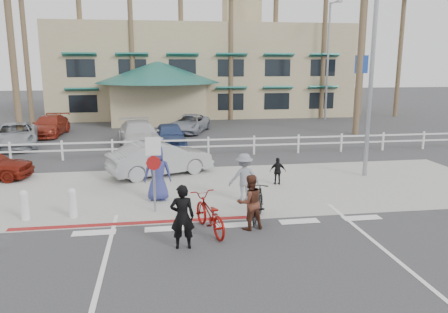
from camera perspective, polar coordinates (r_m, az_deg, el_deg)
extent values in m
plane|color=#333335|center=(12.48, 1.80, -9.97)|extent=(140.00, 140.00, 0.00)
cube|color=#333335|center=(10.69, 3.80, -13.92)|extent=(12.00, 16.00, 0.01)
cube|color=gray|center=(16.68, -1.01, -4.20)|extent=(22.00, 7.00, 0.01)
cube|color=#333335|center=(20.52, -2.51, -1.10)|extent=(40.00, 5.00, 0.01)
cube|color=#333335|center=(29.81, -4.49, 3.02)|extent=(50.00, 16.00, 0.01)
cube|color=maroon|center=(13.44, -11.99, -8.55)|extent=(7.00, 0.25, 0.02)
imported|color=#790905|center=(12.36, -1.94, -7.51)|extent=(1.22, 2.17, 1.08)
imported|color=black|center=(11.27, -5.47, -7.85)|extent=(0.64, 0.44, 1.71)
imported|color=black|center=(13.30, 4.46, -6.13)|extent=(1.14, 1.84, 1.07)
imported|color=#4C261A|center=(12.52, 3.39, -5.98)|extent=(0.91, 0.78, 1.61)
imported|color=slate|center=(15.08, 2.64, -2.72)|extent=(1.11, 0.68, 1.67)
imported|color=black|center=(17.23, 7.04, -1.92)|extent=(0.67, 0.38, 1.08)
imported|color=navy|center=(15.23, -8.68, -2.19)|extent=(0.94, 0.62, 1.93)
imported|color=gray|center=(18.75, -8.30, -0.23)|extent=(4.65, 3.08, 1.45)
imported|color=#91979E|center=(27.40, -25.58, 2.51)|extent=(3.38, 5.33, 1.37)
imported|color=silver|center=(24.91, -11.01, 2.78)|extent=(2.92, 5.44, 1.50)
imported|color=navy|center=(24.82, -7.06, 2.74)|extent=(1.85, 4.13, 1.38)
imported|color=maroon|center=(31.01, -21.83, 3.77)|extent=(2.11, 4.64, 1.32)
imported|color=gray|center=(30.17, -4.51, 4.30)|extent=(3.41, 4.83, 1.22)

